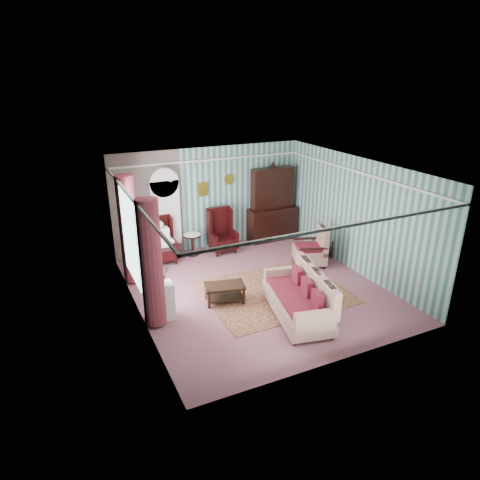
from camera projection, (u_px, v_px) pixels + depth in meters
name	position (u px, v px, depth m)	size (l,w,h in m)	color
floor	(257.00, 289.00, 10.11)	(6.00, 6.00, 0.00)	#834C59
room_shell	(230.00, 210.00, 9.28)	(5.53, 6.02, 2.91)	#3A6A65
bookcase	(166.00, 217.00, 11.56)	(0.80, 0.28, 2.24)	silver
dresser_hutch	(273.00, 202.00, 12.72)	(1.50, 0.56, 2.36)	black
wingback_left	(162.00, 241.00, 11.32)	(0.76, 0.80, 1.25)	black
wingback_right	(222.00, 231.00, 12.01)	(0.76, 0.80, 1.25)	black
seated_woman	(162.00, 242.00, 11.33)	(0.44, 0.40, 1.18)	white
round_side_table	(192.00, 245.00, 11.92)	(0.50, 0.50, 0.60)	black
nest_table	(322.00, 248.00, 11.75)	(0.45, 0.38, 0.54)	black
plant_stand	(160.00, 302.00, 8.77)	(0.55, 0.35, 0.80)	white
rug	(274.00, 292.00, 9.98)	(3.20, 2.60, 0.01)	#4B2119
sofa	(298.00, 298.00, 8.80)	(2.08, 1.11, 0.91)	beige
floral_armchair	(310.00, 246.00, 11.23)	(0.87, 0.89, 1.07)	#C3BB97
coffee_table	(225.00, 293.00, 9.48)	(0.88, 0.50, 0.42)	black
potted_plant_a	(159.00, 275.00, 8.48)	(0.42, 0.37, 0.47)	#174B18
potted_plant_b	(158.00, 273.00, 8.61)	(0.24, 0.19, 0.44)	#21591C
potted_plant_c	(155.00, 275.00, 8.60)	(0.20, 0.20, 0.36)	#215219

